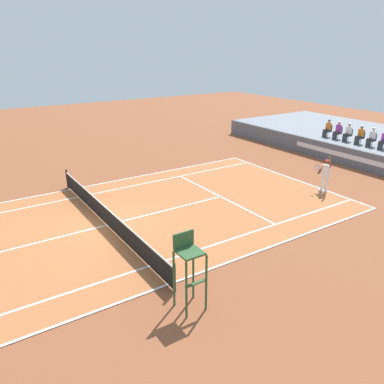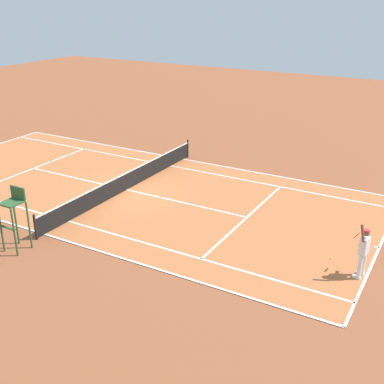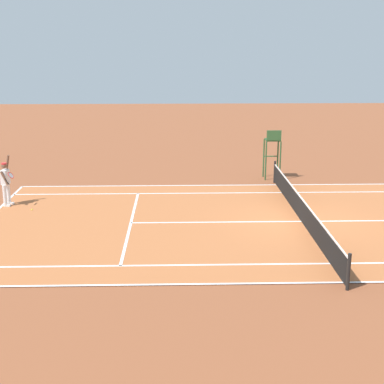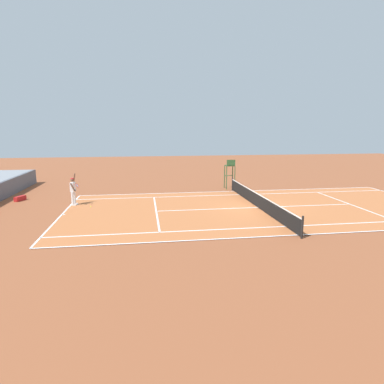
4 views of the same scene
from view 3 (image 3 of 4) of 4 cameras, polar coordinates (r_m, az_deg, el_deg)
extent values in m
plane|color=brown|center=(21.60, 10.98, -3.00)|extent=(80.00, 80.00, 0.00)
cube|color=#B76638|center=(21.60, 10.99, -2.98)|extent=(10.98, 23.78, 0.02)
cube|color=white|center=(16.64, 15.02, -8.85)|extent=(0.10, 23.78, 0.01)
cube|color=white|center=(26.76, 8.51, 0.73)|extent=(0.10, 23.78, 0.01)
cube|color=white|center=(17.85, 13.79, -7.06)|extent=(0.10, 23.78, 0.01)
cube|color=white|center=(25.45, 9.04, -0.05)|extent=(0.10, 23.78, 0.01)
cube|color=white|center=(21.16, -6.22, -3.13)|extent=(8.22, 0.10, 0.01)
cube|color=white|center=(21.59, 10.99, -2.94)|extent=(0.10, 12.80, 0.01)
cylinder|color=black|center=(16.04, 15.60, -7.82)|extent=(0.10, 0.10, 1.07)
cylinder|color=black|center=(27.07, 8.39, 2.02)|extent=(0.10, 0.10, 1.07)
cube|color=black|center=(21.46, 11.05, -1.78)|extent=(11.78, 0.02, 0.84)
cube|color=white|center=(21.34, 11.11, -0.71)|extent=(11.78, 0.03, 0.06)
cylinder|color=white|center=(24.50, -18.12, -0.18)|extent=(0.15, 0.15, 0.92)
cylinder|color=white|center=(24.22, -18.45, -0.38)|extent=(0.15, 0.15, 0.92)
cube|color=white|center=(24.58, -17.92, -1.11)|extent=(0.17, 0.30, 0.10)
cube|color=white|center=(24.30, -18.25, -1.32)|extent=(0.17, 0.30, 0.10)
cube|color=white|center=(24.18, -18.44, 1.46)|extent=(0.44, 0.31, 0.60)
sphere|color=brown|center=(24.07, -18.53, 2.54)|extent=(0.22, 0.22, 0.22)
cylinder|color=red|center=(24.06, -18.55, 2.75)|extent=(0.21, 0.21, 0.06)
cylinder|color=brown|center=(24.27, -18.21, 2.88)|extent=(0.13, 0.23, 0.61)
cylinder|color=brown|center=(23.90, -18.50, 1.35)|extent=(0.15, 0.34, 0.56)
cylinder|color=black|center=(23.84, -18.26, 1.01)|extent=(0.07, 0.19, 0.25)
torus|color=red|center=(23.73, -17.91, 1.63)|extent=(0.33, 0.25, 0.26)
cylinder|color=silver|center=(23.73, -17.91, 1.63)|extent=(0.29, 0.21, 0.22)
sphere|color=#D1E533|center=(23.48, -15.94, -1.74)|extent=(0.07, 0.07, 0.07)
cylinder|color=#2D562D|center=(28.16, 7.28, 3.44)|extent=(0.07, 0.07, 1.90)
cylinder|color=#2D562D|center=(28.27, 8.69, 3.44)|extent=(0.07, 0.07, 1.90)
cylinder|color=#2D562D|center=(27.48, 7.50, 3.14)|extent=(0.07, 0.07, 1.90)
cylinder|color=#2D562D|center=(27.60, 8.94, 3.14)|extent=(0.07, 0.07, 1.90)
cube|color=#2D562D|center=(27.69, 8.18, 5.27)|extent=(0.70, 0.70, 0.06)
cube|color=#2D562D|center=(27.30, 8.32, 5.70)|extent=(0.06, 0.70, 0.48)
cube|color=#2D562D|center=(28.16, 8.00, 3.61)|extent=(0.10, 0.70, 0.04)
camera|label=1|loc=(36.44, 14.86, 16.13)|focal=35.69mm
camera|label=2|loc=(39.03, -15.97, 18.26)|focal=45.91mm
camera|label=4|loc=(3.05, -65.73, -28.76)|focal=30.44mm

